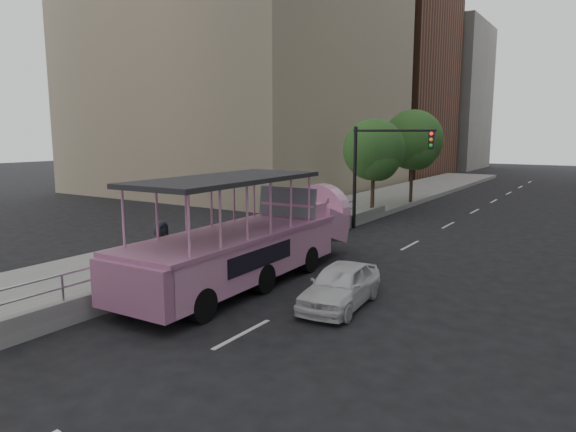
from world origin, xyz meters
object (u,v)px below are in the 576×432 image
object	(u,v)px
pedestrian_far	(161,248)
street_tree_far	(414,142)
traffic_signal	(377,161)
parking_sign	(281,216)
street_tree_near	(375,152)
duck_boat	(255,240)
car	(340,285)

from	to	relation	value
pedestrian_far	street_tree_far	xyz separation A→B (m)	(0.62, 22.01, 3.10)
traffic_signal	parking_sign	bearing A→B (deg)	-96.84
pedestrian_far	traffic_signal	xyz separation A→B (m)	(2.02, 12.58, 2.30)
pedestrian_far	street_tree_near	xyz separation A→B (m)	(0.42, 16.01, 2.62)
pedestrian_far	street_tree_far	distance (m)	22.23
pedestrian_far	traffic_signal	distance (m)	12.94
duck_boat	street_tree_near	xyz separation A→B (m)	(-1.67, 13.80, 2.51)
duck_boat	car	distance (m)	3.89
street_tree_far	parking_sign	bearing A→B (deg)	-88.24
traffic_signal	car	bearing A→B (deg)	-71.62
street_tree_near	traffic_signal	bearing A→B (deg)	-65.02
duck_boat	car	world-z (taller)	duck_boat
pedestrian_far	parking_sign	distance (m)	5.36
traffic_signal	street_tree_near	size ratio (longest dim) A/B	0.91
pedestrian_far	parking_sign	size ratio (longest dim) A/B	0.70
street_tree_near	street_tree_far	xyz separation A→B (m)	(0.20, 6.00, 0.49)
car	parking_sign	size ratio (longest dim) A/B	1.40
pedestrian_far	parking_sign	bearing A→B (deg)	-12.32
parking_sign	street_tree_near	size ratio (longest dim) A/B	0.45
duck_boat	traffic_signal	bearing A→B (deg)	90.41
pedestrian_far	traffic_signal	size ratio (longest dim) A/B	0.35
duck_boat	street_tree_near	bearing A→B (deg)	96.91
traffic_signal	street_tree_far	xyz separation A→B (m)	(-1.40, 9.43, 0.81)
duck_boat	pedestrian_far	world-z (taller)	duck_boat
parking_sign	street_tree_far	xyz separation A→B (m)	(-0.51, 16.79, 2.67)
car	parking_sign	distance (m)	6.22
traffic_signal	street_tree_near	distance (m)	3.80
street_tree_far	traffic_signal	bearing A→B (deg)	-81.57
duck_boat	street_tree_near	distance (m)	14.13
duck_boat	traffic_signal	size ratio (longest dim) A/B	2.06
pedestrian_far	street_tree_far	size ratio (longest dim) A/B	0.28
car	street_tree_near	xyz separation A→B (m)	(-5.37, 14.78, 3.20)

